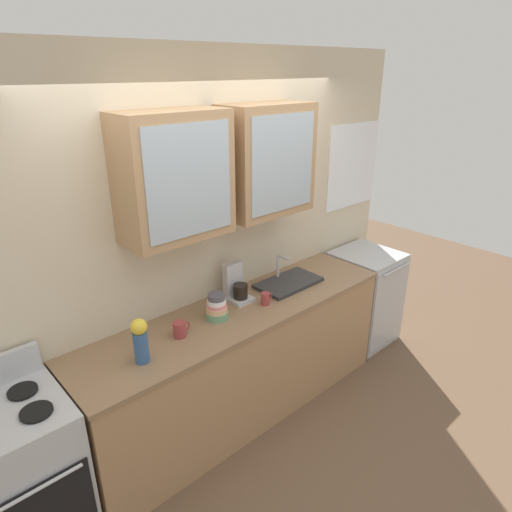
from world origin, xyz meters
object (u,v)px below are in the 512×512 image
vase (140,340)px  cup_near_sink (266,299)px  stove_range (19,480)px  sink_faucet (288,282)px  cup_near_bowls (180,329)px  dishwasher (364,297)px  bowl_stack (217,307)px  coffee_maker (236,286)px

vase → cup_near_sink: bearing=0.7°
stove_range → sink_faucet: bearing=1.5°
cup_near_bowls → vase: bearing=-166.4°
dishwasher → cup_near_bowls: bearing=179.9°
bowl_stack → vase: 0.66m
dishwasher → bowl_stack: bearing=179.2°
stove_range → cup_near_sink: 1.88m
vase → dishwasher: size_ratio=0.31×
cup_near_sink → dishwasher: 1.51m
vase → dishwasher: bearing=1.7°
bowl_stack → cup_near_sink: bearing=-12.6°
vase → cup_near_bowls: bearing=13.6°
stove_range → bowl_stack: 1.52m
stove_range → vase: 0.99m
bowl_stack → cup_near_sink: 0.40m
sink_faucet → stove_range: bearing=-178.5°
sink_faucet → dishwasher: size_ratio=0.58×
vase → coffee_maker: 0.96m
vase → cup_near_sink: (1.04, 0.01, -0.11)m
cup_near_sink → stove_range: bearing=177.9°
vase → dishwasher: (2.46, 0.07, -0.62)m
stove_range → sink_faucet: 2.24m
sink_faucet → cup_near_sink: bearing=-161.9°
cup_near_bowls → stove_range: bearing=180.0°
sink_faucet → dishwasher: 1.15m
stove_range → cup_near_bowls: stove_range is taller
cup_near_bowls → coffee_maker: bearing=13.6°
coffee_maker → cup_near_sink: bearing=-63.6°
cup_near_bowls → dishwasher: 2.20m
bowl_stack → cup_near_bowls: size_ratio=1.50×
vase → coffee_maker: size_ratio=1.00×
vase → coffee_maker: bearing=13.6°
dishwasher → cup_near_sink: bearing=-177.5°
cup_near_bowls → dishwasher: (2.14, -0.00, -0.52)m
stove_range → vase: bearing=-5.8°
stove_range → bowl_stack: (1.42, 0.02, 0.54)m
sink_faucet → dishwasher: sink_faucet is taller
vase → cup_near_bowls: size_ratio=2.31×
bowl_stack → cup_near_bowls: bearing=-176.0°
bowl_stack → cup_near_bowls: 0.33m
bowl_stack → coffee_maker: size_ratio=0.65×
cup_near_sink → coffee_maker: (-0.11, 0.21, 0.06)m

